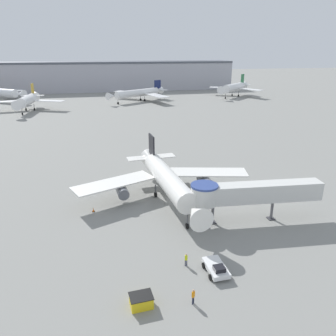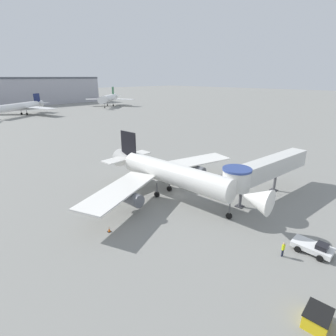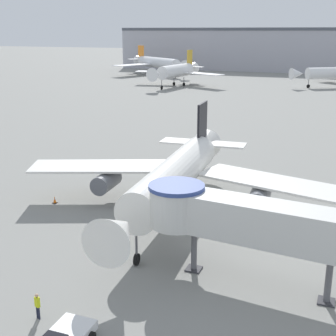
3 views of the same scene
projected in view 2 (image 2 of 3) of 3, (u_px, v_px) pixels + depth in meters
ground_plane at (175, 195)px, 43.19m from camera, size 800.00×800.00×0.00m
main_airplane at (171, 174)px, 41.30m from camera, size 32.57×28.78×9.41m
jet_bridge at (263, 170)px, 41.00m from camera, size 20.35×5.09×6.43m
pushback_tug_white at (313, 247)px, 29.02m from camera, size 2.59×4.15×1.41m
service_container_yellow at (317, 318)px, 20.46m from camera, size 2.50×1.97×1.32m
traffic_cone_port_wing at (109, 229)px, 32.94m from camera, size 0.45×0.45×0.74m
traffic_cone_starboard_wing at (225, 178)px, 49.91m from camera, size 0.39×0.39×0.65m
ground_crew_wing_walker at (283, 248)px, 28.23m from camera, size 0.37×0.28×1.73m
background_jet_navy_tail at (19, 107)px, 130.02m from camera, size 33.84×34.40×9.95m
background_jet_green_tail at (109, 98)px, 170.41m from camera, size 27.30×27.20×11.90m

